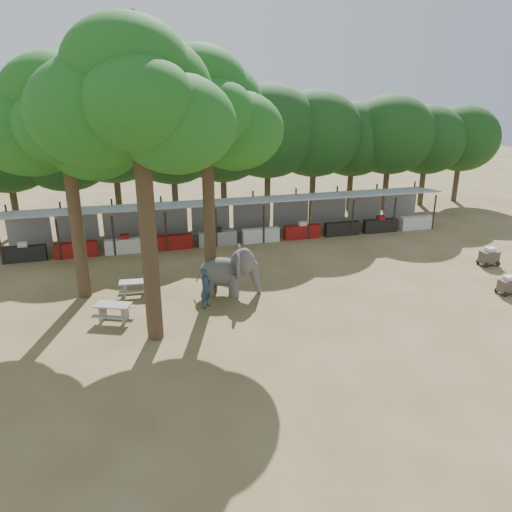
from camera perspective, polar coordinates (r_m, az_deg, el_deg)
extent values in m
plane|color=brown|center=(20.29, 6.44, -9.74)|extent=(100.00, 100.00, 0.00)
cube|color=gray|center=(31.98, -2.40, 6.28)|extent=(28.00, 2.99, 0.39)
cylinder|color=#2D2319|center=(30.90, -25.23, 1.39)|extent=(0.12, 0.12, 2.40)
cylinder|color=#2D2319|center=(33.40, -24.55, 3.12)|extent=(0.12, 0.12, 2.80)
cube|color=black|center=(31.36, -24.96, 0.23)|extent=(2.38, 0.50, 0.90)
cube|color=gray|center=(33.46, -24.47, 2.44)|extent=(2.52, 0.12, 2.00)
cylinder|color=#2D2319|center=(30.49, -20.08, 1.86)|extent=(0.12, 0.12, 2.40)
cylinder|color=#2D2319|center=(33.02, -19.78, 3.58)|extent=(0.12, 0.12, 2.80)
cube|color=maroon|center=(30.95, -19.88, 0.68)|extent=(2.38, 0.50, 0.90)
cube|color=gray|center=(33.08, -19.70, 2.89)|extent=(2.52, 0.12, 2.00)
cylinder|color=#2D2319|center=(30.33, -14.83, 2.33)|extent=(0.12, 0.12, 2.40)
cylinder|color=#2D2319|center=(32.87, -14.92, 4.02)|extent=(0.12, 0.12, 2.80)
cube|color=silver|center=(30.79, -14.71, 1.13)|extent=(2.38, 0.50, 0.90)
cube|color=gray|center=(32.93, -14.86, 3.32)|extent=(2.52, 0.12, 2.00)
cylinder|color=#2D2319|center=(30.42, -9.56, 2.77)|extent=(0.12, 0.12, 2.40)
cylinder|color=#2D2319|center=(32.96, -10.05, 4.43)|extent=(0.12, 0.12, 2.80)
cube|color=maroon|center=(30.89, -9.53, 1.57)|extent=(2.38, 0.50, 0.90)
cube|color=gray|center=(33.02, -10.00, 3.74)|extent=(2.52, 0.12, 2.00)
cylinder|color=#2D2319|center=(30.78, -4.37, 3.19)|extent=(0.12, 0.12, 2.40)
cylinder|color=#2D2319|center=(33.28, -5.24, 4.80)|extent=(0.12, 0.12, 2.80)
cube|color=gray|center=(31.23, -4.42, 2.00)|extent=(2.38, 0.50, 0.90)
cube|color=gray|center=(33.34, -5.20, 4.12)|extent=(2.52, 0.12, 2.00)
cylinder|color=#2D2319|center=(31.37, 0.67, 3.57)|extent=(0.12, 0.12, 2.40)
cylinder|color=#2D2319|center=(33.84, -0.55, 5.13)|extent=(0.12, 0.12, 2.80)
cube|color=silver|center=(31.82, 0.55, 2.40)|extent=(2.38, 0.50, 0.90)
cube|color=gray|center=(33.89, -0.52, 4.46)|extent=(2.52, 0.12, 2.00)
cylinder|color=#2D2319|center=(32.21, 5.49, 3.91)|extent=(0.12, 0.12, 2.40)
cylinder|color=#2D2319|center=(34.61, 3.97, 5.42)|extent=(0.12, 0.12, 2.80)
cube|color=maroon|center=(32.64, 5.30, 2.76)|extent=(2.38, 0.50, 0.90)
cube|color=gray|center=(34.67, 3.98, 4.76)|extent=(2.52, 0.12, 2.00)
cylinder|color=#2D2319|center=(33.25, 10.04, 4.21)|extent=(0.12, 0.12, 2.40)
cylinder|color=#2D2319|center=(35.59, 8.27, 5.66)|extent=(0.12, 0.12, 2.80)
cube|color=black|center=(33.68, 9.79, 3.09)|extent=(2.38, 0.50, 0.90)
cube|color=gray|center=(35.64, 8.27, 5.02)|extent=(2.52, 0.12, 2.00)
cylinder|color=#2D2319|center=(34.50, 14.29, 4.46)|extent=(0.12, 0.12, 2.40)
cylinder|color=#2D2319|center=(36.75, 12.32, 5.86)|extent=(0.12, 0.12, 2.80)
cube|color=black|center=(34.91, 13.99, 3.38)|extent=(2.38, 0.50, 0.90)
cube|color=gray|center=(36.80, 12.31, 5.24)|extent=(2.52, 0.12, 2.00)
cylinder|color=#2D2319|center=(35.92, 18.23, 4.67)|extent=(0.12, 0.12, 2.40)
cylinder|color=#2D2319|center=(38.09, 16.11, 6.02)|extent=(0.12, 0.12, 2.80)
cube|color=silver|center=(36.31, 17.89, 3.63)|extent=(2.38, 0.50, 0.90)
cube|color=gray|center=(38.14, 16.09, 5.42)|extent=(2.52, 0.12, 2.00)
cylinder|color=#332316|center=(24.11, -20.11, 5.74)|extent=(0.60, 0.60, 9.20)
cone|color=#332316|center=(23.52, -21.47, 16.65)|extent=(0.57, 0.57, 2.88)
ellipsoid|color=#0F4C11|center=(24.08, -24.36, 13.00)|extent=(4.80, 4.80, 3.94)
ellipsoid|color=#0F4C11|center=(22.96, -18.02, 12.51)|extent=(4.20, 4.20, 3.44)
ellipsoid|color=#0F4C11|center=(24.63, -20.51, 15.02)|extent=(5.20, 5.20, 4.26)
ellipsoid|color=#0F4C11|center=(22.29, -21.44, 13.75)|extent=(3.80, 3.80, 3.12)
ellipsoid|color=#0F4C11|center=(23.75, -22.17, 16.63)|extent=(4.40, 4.40, 3.61)
cylinder|color=#332316|center=(19.00, -12.41, 4.83)|extent=(0.64, 0.64, 10.40)
cone|color=#332316|center=(18.40, -13.67, 20.66)|extent=(0.61, 0.61, 3.25)
ellipsoid|color=#0F4C11|center=(18.73, -17.73, 15.48)|extent=(4.80, 4.80, 3.94)
ellipsoid|color=#0F4C11|center=(17.95, -9.13, 14.70)|extent=(4.20, 4.20, 3.44)
ellipsoid|color=#0F4C11|center=(19.51, -12.93, 17.80)|extent=(5.20, 5.20, 4.26)
ellipsoid|color=#0F4C11|center=(17.12, -13.17, 16.57)|extent=(3.80, 3.80, 3.12)
ellipsoid|color=#0F4C11|center=(18.59, -14.63, 20.07)|extent=(4.40, 4.40, 3.61)
cylinder|color=#332316|center=(23.26, -5.44, 6.89)|extent=(0.56, 0.56, 9.60)
cone|color=#332316|center=(22.68, -5.85, 18.79)|extent=(0.53, 0.53, 3.00)
ellipsoid|color=#0F4C11|center=(22.87, -9.43, 15.03)|extent=(4.80, 4.80, 3.94)
ellipsoid|color=#0F4C11|center=(22.43, -2.31, 14.15)|extent=(4.20, 4.20, 3.44)
ellipsoid|color=#0F4C11|center=(23.83, -5.73, 16.81)|extent=(5.20, 5.20, 4.26)
ellipsoid|color=#0F4C11|center=(21.45, -5.16, 15.71)|extent=(3.80, 3.80, 3.12)
ellipsoid|color=#0F4C11|center=(22.84, -6.72, 18.67)|extent=(4.40, 4.40, 3.61)
cylinder|color=#332316|center=(36.91, -24.94, 5.27)|extent=(0.44, 0.44, 3.74)
ellipsoid|color=black|center=(36.28, -25.78, 10.85)|extent=(6.46, 5.95, 5.61)
cylinder|color=#332316|center=(36.45, -19.78, 5.79)|extent=(0.44, 0.44, 3.74)
ellipsoid|color=black|center=(35.82, -20.47, 11.46)|extent=(6.46, 5.95, 5.61)
cylinder|color=#332316|center=(36.30, -14.53, 6.27)|extent=(0.44, 0.44, 3.74)
ellipsoid|color=black|center=(35.66, -15.04, 11.99)|extent=(6.46, 5.95, 5.61)
cylinder|color=#332316|center=(36.45, -9.27, 6.70)|extent=(0.44, 0.44, 3.74)
ellipsoid|color=black|center=(35.82, -9.59, 12.41)|extent=(6.46, 5.95, 5.61)
cylinder|color=#332316|center=(36.90, -4.08, 7.07)|extent=(0.44, 0.44, 3.74)
ellipsoid|color=black|center=(36.28, -4.22, 12.71)|extent=(6.46, 5.95, 5.61)
cylinder|color=#332316|center=(37.64, 0.95, 7.37)|extent=(0.44, 0.44, 3.74)
ellipsoid|color=black|center=(37.03, 0.98, 12.90)|extent=(6.46, 5.95, 5.61)
cylinder|color=#332316|center=(38.66, 5.75, 7.61)|extent=(0.44, 0.44, 3.74)
ellipsoid|color=black|center=(38.07, 5.94, 12.99)|extent=(6.46, 5.95, 5.61)
cylinder|color=#332316|center=(39.93, 10.28, 7.78)|extent=(0.44, 0.44, 3.74)
ellipsoid|color=black|center=(39.36, 10.61, 12.99)|extent=(6.46, 5.95, 5.61)
cylinder|color=#332316|center=(41.43, 14.51, 7.90)|extent=(0.44, 0.44, 3.74)
ellipsoid|color=black|center=(40.88, 14.96, 12.91)|extent=(6.46, 5.95, 5.61)
cylinder|color=#332316|center=(43.14, 18.43, 7.97)|extent=(0.44, 0.44, 3.74)
ellipsoid|color=black|center=(42.61, 18.97, 12.77)|extent=(6.46, 5.95, 5.61)
cylinder|color=#332316|center=(45.03, 22.04, 8.00)|extent=(0.44, 0.44, 3.74)
ellipsoid|color=black|center=(44.52, 22.65, 12.60)|extent=(6.46, 5.95, 5.61)
ellipsoid|color=#474444|center=(24.04, -3.96, -1.80)|extent=(2.41, 1.78, 1.40)
cylinder|color=#474444|center=(23.98, -5.40, -3.29)|extent=(0.61, 0.61, 1.18)
cylinder|color=#474444|center=(24.59, -5.26, -2.69)|extent=(0.61, 0.61, 1.18)
cylinder|color=#474444|center=(23.90, -2.56, -3.31)|extent=(0.61, 0.61, 1.18)
cylinder|color=#474444|center=(24.51, -2.49, -2.70)|extent=(0.61, 0.61, 1.18)
ellipsoid|color=#474444|center=(23.81, -1.52, -0.69)|extent=(1.41, 1.24, 1.30)
ellipsoid|color=#474444|center=(23.21, -2.05, -1.16)|extent=(0.47, 1.08, 1.33)
ellipsoid|color=#474444|center=(24.39, -1.95, -0.10)|extent=(0.47, 1.08, 1.33)
cone|color=#474444|center=(24.13, 0.00, -2.69)|extent=(0.65, 0.65, 1.47)
imported|color=#26384C|center=(22.74, -5.77, -3.69)|extent=(0.78, 0.81, 1.87)
cube|color=gray|center=(22.38, -16.02, -5.39)|extent=(1.67, 1.23, 0.06)
cube|color=gray|center=(22.73, -17.11, -6.14)|extent=(0.32, 0.60, 0.71)
cube|color=gray|center=(22.35, -14.73, -6.36)|extent=(0.32, 0.60, 0.71)
cube|color=gray|center=(22.05, -16.50, -6.70)|extent=(1.50, 0.81, 0.05)
cube|color=gray|center=(22.96, -15.42, -5.50)|extent=(1.50, 0.81, 0.05)
cube|color=gray|center=(24.70, -13.76, -2.88)|extent=(1.45, 0.76, 0.06)
cube|color=gray|center=(24.87, -14.78, -3.68)|extent=(0.14, 0.57, 0.66)
cube|color=gray|center=(24.80, -12.61, -3.56)|extent=(0.14, 0.57, 0.66)
cube|color=gray|center=(24.33, -13.76, -3.96)|extent=(1.42, 0.34, 0.05)
cube|color=gray|center=(25.28, -13.66, -3.03)|extent=(1.42, 0.34, 0.05)
cube|color=#3D342B|center=(27.11, 26.81, -3.03)|extent=(0.89, 0.56, 0.60)
cylinder|color=black|center=(26.80, 26.60, -3.95)|extent=(0.26, 0.07, 0.26)
cylinder|color=black|center=(27.16, 25.79, -3.51)|extent=(0.26, 0.07, 0.26)
cylinder|color=black|center=(27.63, 26.83, -3.30)|extent=(0.26, 0.07, 0.26)
cube|color=silver|center=(26.97, 26.94, -2.28)|extent=(0.45, 0.37, 0.21)
cube|color=#3D342B|center=(30.72, 25.09, -0.11)|extent=(0.97, 0.58, 0.68)
cylinder|color=black|center=(30.36, 24.80, -0.97)|extent=(0.29, 0.06, 0.29)
cylinder|color=black|center=(30.85, 25.92, -0.83)|extent=(0.29, 0.06, 0.29)
cylinder|color=black|center=(30.82, 24.07, -0.57)|extent=(0.29, 0.06, 0.29)
cylinder|color=black|center=(31.30, 25.19, -0.44)|extent=(0.29, 0.06, 0.29)
cube|color=silver|center=(30.59, 25.20, 0.66)|extent=(0.49, 0.39, 0.24)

